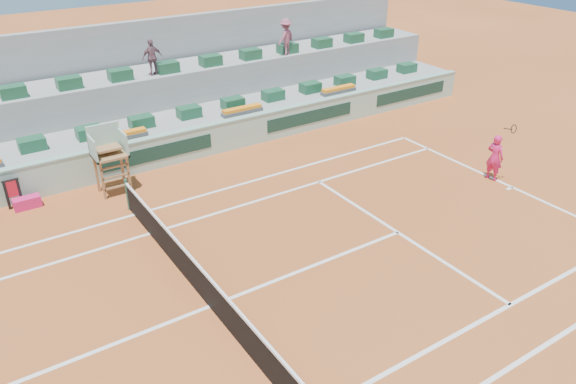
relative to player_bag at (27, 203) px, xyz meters
name	(u,v)px	position (x,y,z in m)	size (l,w,h in m)	color
ground	(210,307)	(2.78, -7.88, -0.19)	(90.00, 90.00, 0.00)	#9E491E
seating_tier_lower	(86,145)	(2.78, 2.82, 0.41)	(36.00, 4.00, 1.20)	#969693
seating_tier_upper	(72,116)	(2.78, 4.42, 1.11)	(36.00, 2.40, 2.60)	#969693
stadium_back_wall	(58,84)	(2.78, 6.02, 2.01)	(36.00, 0.40, 4.40)	#969693
player_bag	(27,203)	(0.00, 0.00, 0.00)	(0.86, 0.38, 0.38)	#DB1C61
spectator_mid	(152,57)	(6.16, 3.76, 3.14)	(0.86, 0.36, 1.47)	#7C525F
spectator_right	(286,37)	(12.52, 3.58, 3.23)	(1.06, 0.61, 1.63)	#92495B
court_lines	(210,306)	(2.78, -7.88, -0.19)	(23.89, 11.09, 0.01)	white
tennis_net	(208,290)	(2.78, -7.88, 0.34)	(0.10, 11.97, 1.10)	black
advertising_hoarding	(104,164)	(2.81, 0.62, 0.44)	(36.00, 0.34, 1.26)	#9AC2AE
umpire_chair	(108,150)	(2.78, -0.38, 1.35)	(1.10, 0.90, 2.40)	brown
seat_row_lower	(89,132)	(2.78, 1.92, 1.23)	(32.90, 0.60, 0.44)	#1A4E30
seat_row_upper	(69,83)	(2.78, 3.82, 2.63)	(32.90, 0.60, 0.44)	#1A4E30
flower_planters	(53,151)	(1.28, 1.12, 1.14)	(26.80, 0.36, 0.28)	#505050
towel_rack	(13,191)	(-0.31, 0.23, 0.41)	(0.52, 0.09, 1.03)	black
tennis_player	(495,157)	(14.58, -7.00, 0.68)	(0.50, 0.90, 2.28)	#DB1C61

